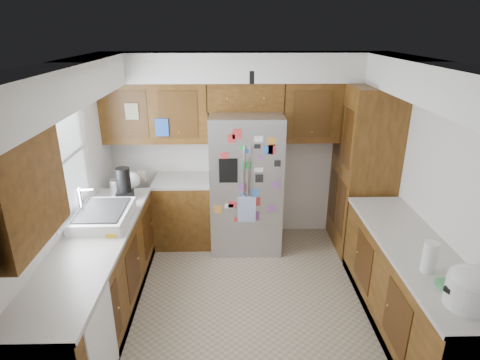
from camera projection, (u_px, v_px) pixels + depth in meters
name	position (u px, v px, depth m)	size (l,w,h in m)	color
floor	(249.00, 299.00, 4.39)	(3.60, 3.60, 0.00)	tan
room_shell	(239.00, 128.00, 4.07)	(3.64, 3.24, 2.52)	silver
left_counter_run	(121.00, 266.00, 4.22)	(1.36, 3.20, 0.92)	#3F260C
right_counter_run	(409.00, 292.00, 3.82)	(0.63, 2.25, 0.92)	#3F260C
pantry	(363.00, 170.00, 5.10)	(0.60, 0.90, 2.15)	#3F260C
fridge	(246.00, 182.00, 5.18)	(0.90, 0.79, 1.80)	#B1B1B6
bridge_cabinet	(245.00, 96.00, 5.01)	(0.96, 0.34, 0.35)	#3F260C
fridge_top_items	(231.00, 71.00, 4.85)	(0.68, 0.34, 0.29)	#2D46BB
sink_assembly	(103.00, 215.00, 4.09)	(0.52, 0.71, 0.37)	white
left_counter_clutter	(126.00, 183.00, 4.77)	(0.34, 0.85, 0.38)	black
rice_cooker	(471.00, 287.00, 2.82)	(0.35, 0.34, 0.30)	white
paper_towel	(430.00, 257.00, 3.23)	(0.12, 0.12, 0.26)	white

